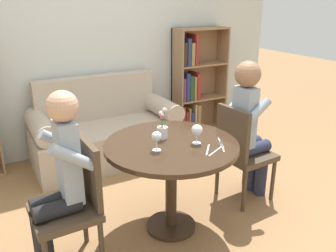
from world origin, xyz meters
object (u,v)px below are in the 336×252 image
chair_left (74,200)px  person_right (249,126)px  chair_right (241,150)px  person_left (58,182)px  couch (106,133)px  bookshelf_right (193,85)px  wine_glass_left (157,137)px  wine_glass_right (197,131)px  flower_vase (162,128)px

chair_left → person_right: 1.62m
chair_right → person_left: size_ratio=0.72×
couch → bookshelf_right: 1.42m
person_left → person_right: (1.69, 0.12, 0.04)m
chair_right → person_right: size_ratio=0.70×
chair_left → wine_glass_left: (0.60, -0.04, 0.35)m
person_right → wine_glass_right: person_right is taller
bookshelf_right → person_right: bearing=-106.6°
couch → person_left: 1.79m
bookshelf_right → wine_glass_left: (-1.50, -1.84, 0.20)m
chair_right → wine_glass_left: 0.99m
flower_vase → person_right: bearing=-2.5°
person_left → wine_glass_left: 0.72m
chair_left → flower_vase: (0.75, 0.15, 0.33)m
chair_left → wine_glass_left: size_ratio=6.24×
person_right → bookshelf_right: bearing=-20.3°
wine_glass_left → flower_vase: 0.24m
bookshelf_right → chair_left: bearing=-139.4°
couch → flower_vase: (-0.01, -1.39, 0.51)m
bookshelf_right → flower_vase: size_ratio=5.82×
bookshelf_right → person_right: bookshelf_right is taller
bookshelf_right → wine_glass_right: bearing=-122.3°
person_left → wine_glass_right: size_ratio=8.48×
chair_right → flower_vase: bearing=83.0°
bookshelf_right → chair_left: 2.78m
couch → person_left: (-0.85, -1.54, 0.35)m
bookshelf_right → wine_glass_right: bookshelf_right is taller
chair_right → flower_vase: flower_vase is taller
chair_left → wine_glass_left: chair_left is taller
chair_right → bookshelf_right: bearing=-22.7°
couch → chair_right: couch is taller
couch → bookshelf_right: bearing=11.1°
flower_vase → wine_glass_right: bearing=-51.7°
chair_right → couch: bearing=24.2°
couch → person_right: 1.70m
person_right → flower_vase: (-0.85, 0.04, 0.13)m
bookshelf_right → person_left: 2.84m
person_left → bookshelf_right: bearing=127.9°
wine_glass_left → wine_glass_right: (0.32, -0.03, -0.00)m
person_left → person_right: bearing=92.4°
flower_vase → wine_glass_left: bearing=-128.0°
chair_left → chair_right: same height
person_left → person_right: person_right is taller
person_left → chair_right: bearing=92.2°
couch → chair_right: 1.63m
person_right → chair_right: bearing=92.6°
couch → flower_vase: size_ratio=6.75×
chair_left → wine_glass_right: 0.99m
wine_glass_right → flower_vase: 0.28m
chair_right → person_right: (0.08, 0.01, 0.21)m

